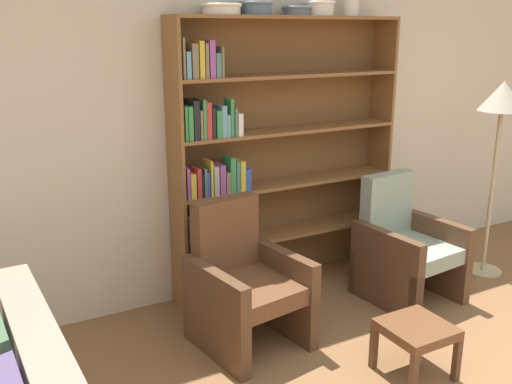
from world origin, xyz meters
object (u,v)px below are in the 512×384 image
Objects in this scene: bookshelf at (266,162)px; floor_lamp at (501,110)px; bowl_slate at (256,7)px; bowl_cream at (221,8)px; footstool at (416,333)px; armchair_cushioned at (405,247)px; bowl_stoneware at (296,10)px; armchair_leather at (245,285)px; bowl_brass at (319,8)px; vase_tall at (351,5)px.

floor_lamp is (1.83, -0.65, 0.36)m from bookshelf.
bookshelf is 8.84× the size of bowl_slate.
footstool is at bearing -69.51° from bowl_cream.
armchair_cushioned is at bearing 50.94° from footstool.
armchair_leather is (-0.78, -0.64, -1.78)m from bowl_stoneware.
bowl_brass is at bearing 0.00° from bowl_stoneware.
footstool is at bearing -152.22° from floor_lamp.
armchair_cushioned is (1.26, -0.64, -1.79)m from bowl_cream.
bowl_brass is 0.63× the size of footstool.
bowl_slate is at bearing -38.47° from armchair_cushioned.
vase_tall reaches higher than bowl_stoneware.
armchair_cushioned is 2.47× the size of footstool.
bowl_brass is (0.54, 0.00, 0.01)m from bowl_slate.
armchair_leather is 2.47× the size of footstool.
bookshelf is at bearing -42.13° from armchair_cushioned.
vase_tall is at bearing 69.74° from footstool.
bowl_brass is at bearing 180.00° from vase_tall.
bowl_brass reaches higher than bowl_stoneware.
floor_lamp is (2.37, 0.00, 1.01)m from armchair_leather.
bowl_stoneware is at bearing 180.00° from bowl_brass.
armchair_leather is at bearing -140.61° from bowl_stoneware.
vase_tall reaches higher than armchair_cushioned.
bowl_slate is 0.54m from bowl_brass.
footstool is (-0.05, -1.50, -1.91)m from bowl_stoneware.
bowl_cream reaches higher than bowl_stoneware.
vase_tall reaches higher than armchair_leather.
bowl_brass is at bearing -60.85° from armchair_cushioned.
bookshelf reaches higher than floor_lamp.
armchair_cushioned is (0.65, -0.64, -1.78)m from bowl_stoneware.
bookshelf is 1.98m from floor_lamp.
bowl_brass reaches higher than bowl_cream.
bowl_cream is 1.90m from armchair_leather.
armchair_leather is 1.00× the size of armchair_cushioned.
bowl_brass is 1.96m from armchair_cushioned.
bookshelf is 7.50× the size of bowl_cream.
bowl_stoneware is at bearing 0.00° from bowl_slate.
bowl_slate is 0.15× the size of floor_lamp.
bowl_brass is 0.15× the size of floor_lamp.
bowl_brass is 1.72m from floor_lamp.
floor_lamp is at bearing -16.06° from bowl_cream.
vase_tall is at bearing 0.00° from bowl_brass.
bookshelf is 1.23m from bowl_brass.
bowl_cream is at bearing -113.01° from armchair_leather.
vase_tall reaches higher than bowl_slate.
armchair_cushioned is at bearing -36.60° from bookshelf.
armchair_leather is at bearing 130.12° from footstool.
floor_lamp is at bearing -18.20° from bowl_slate.
bowl_brass reaches higher than armchair_leather.
armchair_leather is at bearing -153.46° from vase_tall.
armchair_leather reaches higher than footstool.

